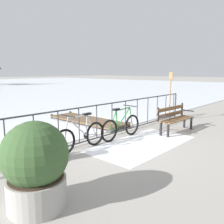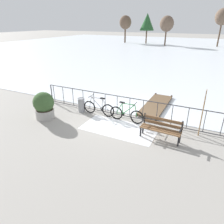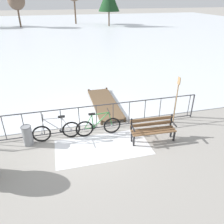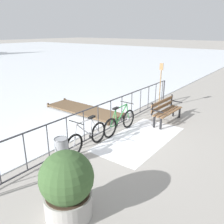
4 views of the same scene
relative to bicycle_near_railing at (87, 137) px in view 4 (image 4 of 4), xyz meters
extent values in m
plane|color=#9E9991|center=(1.20, 0.31, -0.37)|extent=(160.00, 160.00, 0.00)
cube|color=white|center=(1.52, -0.89, -0.36)|extent=(3.28, 1.63, 0.01)
cylinder|color=#38383D|center=(1.20, 0.31, 0.68)|extent=(9.00, 0.04, 0.04)
cylinder|color=#38383D|center=(1.20, 0.31, -0.29)|extent=(9.00, 0.04, 0.04)
cylinder|color=#38383D|center=(5.70, 0.31, 0.16)|extent=(0.06, 0.06, 1.05)
cylinder|color=#38383D|center=(-1.79, 0.31, 0.20)|extent=(0.03, 0.03, 0.97)
cylinder|color=#38383D|center=(-1.13, 0.31, 0.20)|extent=(0.03, 0.03, 0.97)
cylinder|color=#38383D|center=(-0.46, 0.31, 0.20)|extent=(0.03, 0.03, 0.97)
cylinder|color=#38383D|center=(0.20, 0.31, 0.20)|extent=(0.03, 0.03, 0.97)
cylinder|color=#38383D|center=(0.87, 0.31, 0.20)|extent=(0.03, 0.03, 0.97)
cylinder|color=#38383D|center=(1.53, 0.31, 0.20)|extent=(0.03, 0.03, 0.97)
cylinder|color=#38383D|center=(2.20, 0.31, 0.20)|extent=(0.03, 0.03, 0.97)
cylinder|color=#38383D|center=(2.86, 0.31, 0.20)|extent=(0.03, 0.03, 0.97)
cylinder|color=#38383D|center=(3.53, 0.31, 0.20)|extent=(0.03, 0.03, 0.97)
cylinder|color=#38383D|center=(4.19, 0.31, 0.20)|extent=(0.03, 0.03, 0.97)
cylinder|color=#38383D|center=(4.86, 0.31, 0.20)|extent=(0.03, 0.03, 0.97)
cylinder|color=#38383D|center=(5.52, 0.31, 0.20)|extent=(0.03, 0.03, 0.97)
torus|color=black|center=(0.52, 0.01, -0.04)|extent=(0.66, 0.08, 0.66)
cylinder|color=gray|center=(0.52, 0.01, -0.04)|extent=(0.08, 0.06, 0.08)
torus|color=black|center=(-0.53, -0.01, -0.04)|extent=(0.66, 0.08, 0.66)
cylinder|color=gray|center=(-0.53, -0.01, -0.04)|extent=(0.08, 0.06, 0.08)
cylinder|color=#B2B2B7|center=(0.21, 0.01, 0.25)|extent=(0.08, 0.04, 0.53)
cylinder|color=#B2B2B7|center=(-0.11, 0.00, 0.26)|extent=(0.61, 0.05, 0.59)
cylinder|color=#B2B2B7|center=(-0.09, 0.00, 0.53)|extent=(0.63, 0.05, 0.07)
cylinder|color=#B2B2B7|center=(0.35, 0.01, -0.03)|extent=(0.34, 0.04, 0.05)
cylinder|color=#B2B2B7|center=(0.37, 0.01, 0.24)|extent=(0.32, 0.04, 0.56)
cylinder|color=#B2B2B7|center=(-0.47, -0.01, 0.25)|extent=(0.16, 0.04, 0.59)
cube|color=black|center=(0.23, 0.01, 0.55)|extent=(0.24, 0.11, 0.05)
cylinder|color=black|center=(-0.40, -0.01, 0.59)|extent=(0.04, 0.52, 0.03)
cylinder|color=black|center=(0.19, 0.00, -0.02)|extent=(0.18, 0.02, 0.18)
torus|color=black|center=(1.01, -0.06, -0.04)|extent=(0.66, 0.07, 0.66)
cylinder|color=gray|center=(1.01, -0.06, -0.04)|extent=(0.08, 0.06, 0.08)
torus|color=black|center=(2.06, -0.08, -0.04)|extent=(0.66, 0.07, 0.66)
cylinder|color=gray|center=(2.06, -0.08, -0.04)|extent=(0.08, 0.06, 0.08)
cylinder|color=#2D843D|center=(1.32, -0.07, 0.25)|extent=(0.08, 0.04, 0.53)
cylinder|color=#2D843D|center=(1.64, -0.07, 0.26)|extent=(0.61, 0.05, 0.59)
cylinder|color=#2D843D|center=(1.61, -0.07, 0.53)|extent=(0.63, 0.05, 0.07)
cylinder|color=#2D843D|center=(1.17, -0.07, -0.03)|extent=(0.34, 0.03, 0.05)
cylinder|color=#2D843D|center=(1.15, -0.07, 0.24)|extent=(0.32, 0.03, 0.56)
cylinder|color=#2D843D|center=(1.99, -0.08, 0.25)|extent=(0.16, 0.03, 0.59)
cube|color=black|center=(1.30, -0.07, 0.55)|extent=(0.24, 0.10, 0.05)
cylinder|color=black|center=(1.93, -0.08, 0.59)|extent=(0.04, 0.52, 0.03)
cylinder|color=black|center=(1.34, -0.07, -0.02)|extent=(0.18, 0.02, 0.18)
cube|color=brown|center=(3.36, -0.82, 0.07)|extent=(1.60, 0.17, 0.04)
cube|color=brown|center=(3.35, -0.98, 0.07)|extent=(1.60, 0.17, 0.04)
cube|color=brown|center=(3.35, -1.13, 0.07)|extent=(1.60, 0.17, 0.04)
cube|color=brown|center=(3.37, -0.73, 0.21)|extent=(1.60, 0.13, 0.12)
cube|color=brown|center=(3.37, -0.73, 0.41)|extent=(1.60, 0.13, 0.12)
cube|color=black|center=(4.11, -1.14, -0.15)|extent=(0.05, 0.06, 0.44)
cube|color=black|center=(4.12, -0.88, -0.15)|extent=(0.05, 0.06, 0.44)
cube|color=black|center=(4.12, -0.76, 0.30)|extent=(0.05, 0.05, 0.45)
cube|color=black|center=(4.11, -1.01, 0.27)|extent=(0.06, 0.40, 0.04)
cube|color=black|center=(2.59, -1.07, -0.15)|extent=(0.05, 0.06, 0.44)
cube|color=black|center=(2.60, -0.81, -0.15)|extent=(0.05, 0.06, 0.44)
cube|color=black|center=(2.61, -0.69, 0.30)|extent=(0.05, 0.05, 0.45)
cube|color=black|center=(2.59, -0.94, 0.27)|extent=(0.06, 0.40, 0.04)
cylinder|color=#9E9B96|center=(-2.14, -1.51, -0.14)|extent=(0.87, 0.87, 0.46)
cylinder|color=#38281E|center=(-2.14, -1.51, 0.10)|extent=(0.80, 0.80, 0.02)
sphere|color=#38562D|center=(-2.14, -1.51, 0.46)|extent=(0.98, 0.98, 0.98)
cylinder|color=gray|center=(-1.00, -0.05, -0.01)|extent=(0.34, 0.34, 0.72)
torus|color=#545558|center=(-1.00, -0.05, 0.35)|extent=(0.35, 0.35, 0.02)
cylinder|color=#937047|center=(4.72, 0.05, 0.48)|extent=(0.04, 0.04, 1.70)
cube|color=#937047|center=(4.72, 0.05, 1.47)|extent=(0.03, 0.16, 0.28)
cube|color=brown|center=(2.29, 2.33, -0.25)|extent=(1.10, 3.44, 0.06)
cylinder|color=#433323|center=(1.80, 0.61, -0.27)|extent=(0.10, 0.10, 0.20)
cylinder|color=#433323|center=(2.79, 0.61, -0.27)|extent=(0.10, 0.10, 0.20)
cylinder|color=#433323|center=(1.80, 4.05, -0.27)|extent=(0.10, 0.10, 0.20)
cylinder|color=#433323|center=(2.79, 4.05, -0.27)|extent=(0.10, 0.10, 0.20)
camera|label=1|loc=(-3.79, -4.53, 1.65)|focal=37.72mm
camera|label=2|loc=(4.82, -8.16, 3.98)|focal=32.89mm
camera|label=3|loc=(0.28, -7.08, 4.38)|focal=35.63mm
camera|label=4|loc=(-4.47, -4.28, 2.92)|focal=37.67mm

